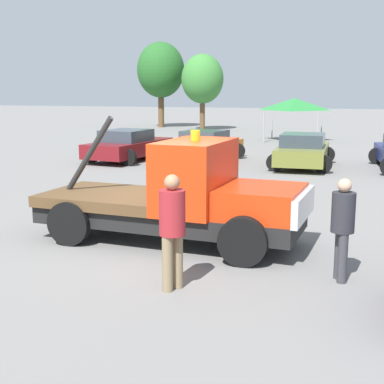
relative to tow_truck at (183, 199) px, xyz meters
The scene contains 10 objects.
ground_plane 0.95m from the tow_truck, behind, with size 160.00×160.00×0.00m, color slate.
tow_truck is the anchor object (origin of this frame).
person_near_truck 3.35m from the tow_truck, 22.49° to the right, with size 0.37×0.37×1.67m.
person_at_hood 2.56m from the tow_truck, 75.17° to the right, with size 0.40×0.40×1.80m.
parked_car_maroon 13.09m from the tow_truck, 118.94° to the left, with size 2.92×4.84×1.34m.
parked_car_orange 12.48m from the tow_truck, 103.96° to the left, with size 2.78×4.44×1.34m.
parked_car_olive 11.67m from the tow_truck, 84.51° to the left, with size 2.48×4.43×1.34m.
canopy_tent_green 22.77m from the tow_truck, 91.53° to the left, with size 3.14×3.14×2.54m.
tree_left 34.04m from the tow_truck, 111.55° to the left, with size 3.81×3.81×6.81m.
tree_center 30.95m from the tow_truck, 105.77° to the left, with size 3.18×3.18×5.68m.
Camera 1 is at (3.62, -9.86, 3.04)m, focal length 50.00 mm.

